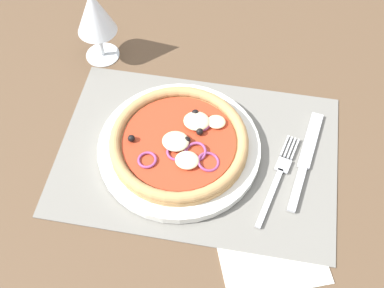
{
  "coord_description": "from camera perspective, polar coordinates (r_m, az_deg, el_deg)",
  "views": [
    {
      "loc": [
        7.07,
        -45.04,
        69.65
      ],
      "look_at": [
        -0.92,
        0.0,
        2.86
      ],
      "focal_mm": 46.82,
      "sensor_mm": 36.0,
      "label": 1
    }
  ],
  "objects": [
    {
      "name": "ground_plane",
      "position": [
        0.84,
        0.62,
        -1.65
      ],
      "size": [
        190.0,
        140.0,
        2.4
      ],
      "primitive_type": "cube",
      "color": "brown"
    },
    {
      "name": "placemat",
      "position": [
        0.83,
        0.63,
        -1.13
      ],
      "size": [
        45.87,
        31.7,
        0.4
      ],
      "primitive_type": "cube",
      "color": "slate",
      "rests_on": "ground_plane"
    },
    {
      "name": "plate",
      "position": [
        0.83,
        -1.42,
        -0.24
      ],
      "size": [
        26.86,
        26.86,
        1.46
      ],
      "primitive_type": "cylinder",
      "color": "silver",
      "rests_on": "placemat"
    },
    {
      "name": "pizza",
      "position": [
        0.81,
        -1.38,
        0.47
      ],
      "size": [
        22.65,
        22.65,
        2.65
      ],
      "color": "tan",
      "rests_on": "plate"
    },
    {
      "name": "fork",
      "position": [
        0.82,
        9.85,
        -3.47
      ],
      "size": [
        5.8,
        17.83,
        0.44
      ],
      "rotation": [
        0.0,
        0.0,
        1.33
      ],
      "color": "silver",
      "rests_on": "placemat"
    },
    {
      "name": "knife",
      "position": [
        0.84,
        12.8,
        -1.62
      ],
      "size": [
        5.05,
        19.99,
        0.62
      ],
      "rotation": [
        0.0,
        0.0,
        1.4
      ],
      "color": "silver",
      "rests_on": "placemat"
    },
    {
      "name": "wine_glass",
      "position": [
        0.92,
        -11.06,
        14.36
      ],
      "size": [
        7.2,
        7.2,
        14.9
      ],
      "color": "silver",
      "rests_on": "ground_plane"
    },
    {
      "name": "napkin",
      "position": [
        0.76,
        8.82,
        -11.57
      ],
      "size": [
        19.11,
        18.21,
        0.36
      ],
      "primitive_type": "cube",
      "rotation": [
        0.0,
        0.0,
        0.36
      ],
      "color": "silver",
      "rests_on": "ground_plane"
    }
  ]
}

